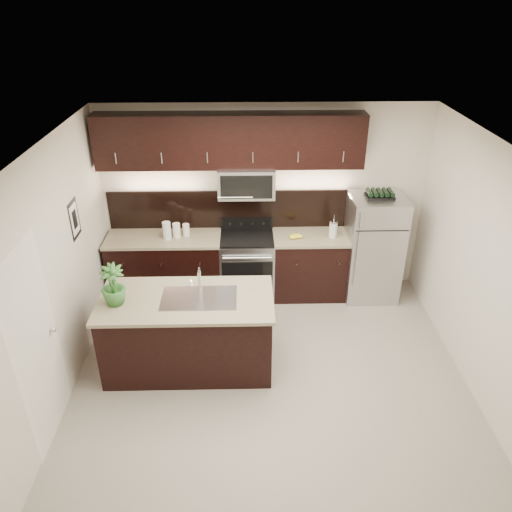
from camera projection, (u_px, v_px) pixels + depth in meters
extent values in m
plane|color=gray|center=(270.00, 370.00, 5.92)|extent=(4.50, 4.50, 0.00)
cube|color=beige|center=(264.00, 200.00, 7.03)|extent=(4.50, 0.02, 2.70)
cube|color=beige|center=(286.00, 417.00, 3.52)|extent=(4.50, 0.02, 2.70)
cube|color=beige|center=(57.00, 275.00, 5.23)|extent=(0.02, 4.00, 2.70)
cube|color=beige|center=(482.00, 270.00, 5.32)|extent=(0.02, 4.00, 2.70)
cube|color=white|center=(273.00, 147.00, 4.62)|extent=(4.50, 4.00, 0.02)
cube|color=silver|center=(39.00, 350.00, 4.69)|extent=(0.04, 0.80, 2.02)
sphere|color=silver|center=(53.00, 330.00, 4.98)|extent=(0.06, 0.06, 0.06)
cube|color=black|center=(75.00, 219.00, 5.74)|extent=(0.01, 0.32, 0.46)
cube|color=white|center=(75.00, 219.00, 5.74)|extent=(0.00, 0.24, 0.36)
cube|color=black|center=(166.00, 268.00, 7.16)|extent=(1.57, 0.62, 0.90)
cube|color=black|center=(314.00, 266.00, 7.20)|extent=(1.16, 0.62, 0.90)
cube|color=#B2B2B7|center=(247.00, 267.00, 7.18)|extent=(0.76, 0.62, 0.90)
cube|color=black|center=(247.00, 238.00, 6.96)|extent=(0.76, 0.60, 0.03)
cube|color=#BEBA8E|center=(163.00, 238.00, 6.93)|extent=(1.59, 0.65, 0.04)
cube|color=#BEBA8E|center=(315.00, 237.00, 6.98)|extent=(1.18, 0.65, 0.04)
cube|color=black|center=(232.00, 209.00, 7.07)|extent=(3.49, 0.02, 0.56)
cube|color=#B2B2B7|center=(246.00, 182.00, 6.68)|extent=(0.76, 0.40, 0.40)
cube|color=black|center=(230.00, 141.00, 6.44)|extent=(3.49, 0.33, 0.70)
cube|color=black|center=(189.00, 334.00, 5.81)|extent=(1.90, 0.90, 0.90)
cube|color=#BEBA8E|center=(186.00, 300.00, 5.59)|extent=(1.96, 0.96, 0.04)
cube|color=silver|center=(199.00, 298.00, 5.58)|extent=(0.84, 0.50, 0.01)
cylinder|color=silver|center=(200.00, 279.00, 5.71)|extent=(0.03, 0.03, 0.24)
cylinder|color=silver|center=(199.00, 271.00, 5.57)|extent=(0.02, 0.14, 0.02)
cylinder|color=silver|center=(199.00, 278.00, 5.53)|extent=(0.02, 0.02, 0.10)
cube|color=#B2B2B7|center=(373.00, 248.00, 7.01)|extent=(0.74, 0.67, 1.53)
cube|color=black|center=(380.00, 196.00, 6.64)|extent=(0.38, 0.23, 0.03)
cylinder|color=black|center=(369.00, 193.00, 6.61)|extent=(0.06, 0.22, 0.06)
cylinder|color=black|center=(375.00, 193.00, 6.62)|extent=(0.06, 0.22, 0.06)
cylinder|color=black|center=(380.00, 193.00, 6.62)|extent=(0.06, 0.22, 0.06)
cylinder|color=black|center=(385.00, 193.00, 6.62)|extent=(0.06, 0.22, 0.06)
cylinder|color=black|center=(391.00, 193.00, 6.62)|extent=(0.06, 0.22, 0.06)
imported|color=#2D6327|center=(113.00, 285.00, 5.38)|extent=(0.35, 0.35, 0.47)
cylinder|color=silver|center=(167.00, 231.00, 6.82)|extent=(0.11, 0.11, 0.25)
cylinder|color=silver|center=(177.00, 230.00, 6.87)|extent=(0.10, 0.10, 0.21)
cylinder|color=silver|center=(186.00, 230.00, 6.92)|extent=(0.09, 0.09, 0.18)
cylinder|color=silver|center=(333.00, 230.00, 6.87)|extent=(0.11, 0.11, 0.22)
cylinder|color=silver|center=(334.00, 222.00, 6.82)|extent=(0.11, 0.11, 0.02)
cylinder|color=silver|center=(334.00, 218.00, 6.79)|extent=(0.01, 0.01, 0.09)
ellipsoid|color=yellow|center=(292.00, 236.00, 6.88)|extent=(0.21, 0.18, 0.06)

